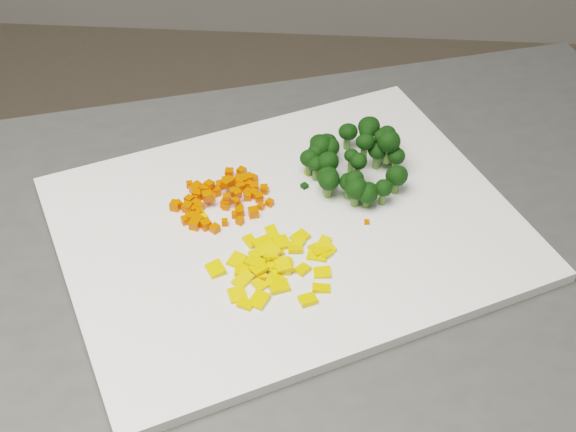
# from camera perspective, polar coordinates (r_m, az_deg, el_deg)

# --- Properties ---
(cutting_board) EXTENTS (0.59, 0.54, 0.01)m
(cutting_board) POSITION_cam_1_polar(r_m,az_deg,el_deg) (0.86, 0.00, -0.80)
(cutting_board) COLOR white
(cutting_board) RESTS_ON counter_block
(carrot_pile) EXTENTS (0.10, 0.10, 0.03)m
(carrot_pile) POSITION_cam_1_polar(r_m,az_deg,el_deg) (0.87, -4.68, 1.64)
(carrot_pile) COLOR #F04602
(carrot_pile) RESTS_ON cutting_board
(pepper_pile) EXTENTS (0.12, 0.12, 0.02)m
(pepper_pile) POSITION_cam_1_polar(r_m,az_deg,el_deg) (0.80, -0.90, -3.11)
(pepper_pile) COLOR yellow
(pepper_pile) RESTS_ON cutting_board
(broccoli_pile) EXTENTS (0.13, 0.13, 0.06)m
(broccoli_pile) POSITION_cam_1_polar(r_m,az_deg,el_deg) (0.90, 5.52, 4.26)
(broccoli_pile) COLOR black
(broccoli_pile) RESTS_ON cutting_board
(carrot_cube_0) EXTENTS (0.01, 0.01, 0.01)m
(carrot_cube_0) POSITION_cam_1_polar(r_m,az_deg,el_deg) (0.86, -2.48, 0.26)
(carrot_cube_0) COLOR #F04602
(carrot_cube_0) RESTS_ON carrot_pile
(carrot_cube_1) EXTENTS (0.01, 0.01, 0.01)m
(carrot_cube_1) POSITION_cam_1_polar(r_m,az_deg,el_deg) (0.87, -7.16, 0.63)
(carrot_cube_1) COLOR #F04602
(carrot_cube_1) RESTS_ON carrot_pile
(carrot_cube_2) EXTENTS (0.01, 0.01, 0.01)m
(carrot_cube_2) POSITION_cam_1_polar(r_m,az_deg,el_deg) (0.88, -2.88, 1.40)
(carrot_cube_2) COLOR #F04602
(carrot_cube_2) RESTS_ON carrot_pile
(carrot_cube_3) EXTENTS (0.01, 0.01, 0.01)m
(carrot_cube_3) POSITION_cam_1_polar(r_m,az_deg,el_deg) (0.87, -5.76, 1.40)
(carrot_cube_3) COLOR #F04602
(carrot_cube_3) RESTS_ON carrot_pile
(carrot_cube_4) EXTENTS (0.01, 0.01, 0.01)m
(carrot_cube_4) POSITION_cam_1_polar(r_m,az_deg,el_deg) (0.89, -4.17, 2.45)
(carrot_cube_4) COLOR #F04602
(carrot_cube_4) RESTS_ON carrot_pile
(carrot_cube_5) EXTENTS (0.01, 0.01, 0.01)m
(carrot_cube_5) POSITION_cam_1_polar(r_m,az_deg,el_deg) (0.88, -2.86, 1.66)
(carrot_cube_5) COLOR #F04602
(carrot_cube_5) RESTS_ON carrot_pile
(carrot_cube_6) EXTENTS (0.01, 0.01, 0.01)m
(carrot_cube_6) POSITION_cam_1_polar(r_m,az_deg,el_deg) (0.90, -4.41, 2.47)
(carrot_cube_6) COLOR #F04602
(carrot_cube_6) RESTS_ON carrot_pile
(carrot_cube_7) EXTENTS (0.01, 0.01, 0.01)m
(carrot_cube_7) POSITION_cam_1_polar(r_m,az_deg,el_deg) (0.88, -6.54, 0.88)
(carrot_cube_7) COLOR #F04602
(carrot_cube_7) RESTS_ON carrot_pile
(carrot_cube_8) EXTENTS (0.01, 0.01, 0.01)m
(carrot_cube_8) POSITION_cam_1_polar(r_m,az_deg,el_deg) (0.87, -3.89, 1.70)
(carrot_cube_8) COLOR #F04602
(carrot_cube_8) RESTS_ON carrot_pile
(carrot_cube_9) EXTENTS (0.01, 0.01, 0.01)m
(carrot_cube_9) POSITION_cam_1_polar(r_m,az_deg,el_deg) (0.88, -7.04, 1.15)
(carrot_cube_9) COLOR #F04602
(carrot_cube_9) RESTS_ON carrot_pile
(carrot_cube_10) EXTENTS (0.01, 0.01, 0.01)m
(carrot_cube_10) POSITION_cam_1_polar(r_m,az_deg,el_deg) (0.84, -5.22, -0.89)
(carrot_cube_10) COLOR #F04602
(carrot_cube_10) RESTS_ON carrot_pile
(carrot_cube_11) EXTENTS (0.01, 0.01, 0.01)m
(carrot_cube_11) POSITION_cam_1_polar(r_m,az_deg,el_deg) (0.89, -5.20, 1.77)
(carrot_cube_11) COLOR #F04602
(carrot_cube_11) RESTS_ON carrot_pile
(carrot_cube_12) EXTENTS (0.01, 0.01, 0.01)m
(carrot_cube_12) POSITION_cam_1_polar(r_m,az_deg,el_deg) (0.86, -6.54, 0.02)
(carrot_cube_12) COLOR #F04602
(carrot_cube_12) RESTS_ON carrot_pile
(carrot_cube_13) EXTENTS (0.01, 0.01, 0.01)m
(carrot_cube_13) POSITION_cam_1_polar(r_m,az_deg,el_deg) (0.87, -4.44, 0.91)
(carrot_cube_13) COLOR #F04602
(carrot_cube_13) RESTS_ON carrot_pile
(carrot_cube_14) EXTENTS (0.01, 0.01, 0.01)m
(carrot_cube_14) POSITION_cam_1_polar(r_m,az_deg,el_deg) (0.85, -4.52, -0.46)
(carrot_cube_14) COLOR #F04602
(carrot_cube_14) RESTS_ON carrot_pile
(carrot_cube_15) EXTENTS (0.01, 0.01, 0.01)m
(carrot_cube_15) POSITION_cam_1_polar(r_m,az_deg,el_deg) (0.89, -3.45, 2.07)
(carrot_cube_15) COLOR #F04602
(carrot_cube_15) RESTS_ON carrot_pile
(carrot_cube_16) EXTENTS (0.01, 0.01, 0.01)m
(carrot_cube_16) POSITION_cam_1_polar(r_m,az_deg,el_deg) (0.86, -6.96, -0.10)
(carrot_cube_16) COLOR #F04602
(carrot_cube_16) RESTS_ON carrot_pile
(carrot_cube_17) EXTENTS (0.01, 0.01, 0.01)m
(carrot_cube_17) POSITION_cam_1_polar(r_m,az_deg,el_deg) (0.90, -2.86, 2.26)
(carrot_cube_17) COLOR #F04602
(carrot_cube_17) RESTS_ON carrot_pile
(carrot_cube_18) EXTENTS (0.01, 0.01, 0.01)m
(carrot_cube_18) POSITION_cam_1_polar(r_m,az_deg,el_deg) (0.88, -7.85, 0.78)
(carrot_cube_18) COLOR #F04602
(carrot_cube_18) RESTS_ON carrot_pile
(carrot_cube_19) EXTENTS (0.01, 0.01, 0.01)m
(carrot_cube_19) POSITION_cam_1_polar(r_m,az_deg,el_deg) (0.86, -3.47, 0.29)
(carrot_cube_19) COLOR #F04602
(carrot_cube_19) RESTS_ON carrot_pile
(carrot_cube_20) EXTENTS (0.01, 0.01, 0.01)m
(carrot_cube_20) POSITION_cam_1_polar(r_m,az_deg,el_deg) (0.90, -3.26, 2.54)
(carrot_cube_20) COLOR #F04602
(carrot_cube_20) RESTS_ON carrot_pile
(carrot_cube_21) EXTENTS (0.01, 0.01, 0.01)m
(carrot_cube_21) POSITION_cam_1_polar(r_m,az_deg,el_deg) (0.87, -3.73, 1.07)
(carrot_cube_21) COLOR #F04602
(carrot_cube_21) RESTS_ON carrot_pile
(carrot_cube_22) EXTENTS (0.01, 0.01, 0.01)m
(carrot_cube_22) POSITION_cam_1_polar(r_m,az_deg,el_deg) (0.87, -4.39, 1.33)
(carrot_cube_22) COLOR #F04602
(carrot_cube_22) RESTS_ON carrot_pile
(carrot_cube_23) EXTENTS (0.01, 0.01, 0.01)m
(carrot_cube_23) POSITION_cam_1_polar(r_m,az_deg,el_deg) (0.89, -2.41, 2.04)
(carrot_cube_23) COLOR #F04602
(carrot_cube_23) RESTS_ON carrot_pile
(carrot_cube_24) EXTENTS (0.01, 0.01, 0.01)m
(carrot_cube_24) POSITION_cam_1_polar(r_m,az_deg,el_deg) (0.87, -4.43, 0.70)
(carrot_cube_24) COLOR #F04602
(carrot_cube_24) RESTS_ON carrot_pile
(carrot_cube_25) EXTENTS (0.01, 0.01, 0.01)m
(carrot_cube_25) POSITION_cam_1_polar(r_m,az_deg,el_deg) (0.87, -6.30, 0.68)
(carrot_cube_25) COLOR #F04602
(carrot_cube_25) RESTS_ON carrot_pile
(carrot_cube_26) EXTENTS (0.01, 0.01, 0.01)m
(carrot_cube_26) POSITION_cam_1_polar(r_m,az_deg,el_deg) (0.90, -2.75, 2.54)
(carrot_cube_26) COLOR #F04602
(carrot_cube_26) RESTS_ON carrot_pile
(carrot_cube_27) EXTENTS (0.01, 0.01, 0.01)m
(carrot_cube_27) POSITION_cam_1_polar(r_m,az_deg,el_deg) (0.89, -3.49, 2.07)
(carrot_cube_27) COLOR #F04602
(carrot_cube_27) RESTS_ON carrot_pile
(carrot_cube_28) EXTENTS (0.01, 0.01, 0.01)m
(carrot_cube_28) POSITION_cam_1_polar(r_m,az_deg,el_deg) (0.86, -7.32, -0.30)
(carrot_cube_28) COLOR #F04602
(carrot_cube_28) RESTS_ON carrot_pile
(carrot_cube_29) EXTENTS (0.01, 0.01, 0.01)m
(carrot_cube_29) POSITION_cam_1_polar(r_m,az_deg,el_deg) (0.87, -1.31, 0.95)
(carrot_cube_29) COLOR #F04602
(carrot_cube_29) RESTS_ON carrot_pile
(carrot_cube_30) EXTENTS (0.01, 0.01, 0.01)m
(carrot_cube_30) POSITION_cam_1_polar(r_m,az_deg,el_deg) (0.88, -5.75, 1.43)
(carrot_cube_30) COLOR #F04602
(carrot_cube_30) RESTS_ON carrot_pile
(carrot_cube_31) EXTENTS (0.01, 0.01, 0.01)m
(carrot_cube_31) POSITION_cam_1_polar(r_m,az_deg,el_deg) (0.87, -7.06, 0.40)
(carrot_cube_31) COLOR #F04602
(carrot_cube_31) RESTS_ON carrot_pile
(carrot_cube_32) EXTENTS (0.01, 0.01, 0.01)m
(carrot_cube_32) POSITION_cam_1_polar(r_m,az_deg,el_deg) (0.88, -6.65, 1.32)
(carrot_cube_32) COLOR #F04602
(carrot_cube_32) RESTS_ON carrot_pile
(carrot_cube_33) EXTENTS (0.01, 0.01, 0.01)m
(carrot_cube_33) POSITION_cam_1_polar(r_m,az_deg,el_deg) (0.87, -5.40, 1.33)
(carrot_cube_33) COLOR #F04602
(carrot_cube_33) RESTS_ON carrot_pile
(carrot_cube_34) EXTENTS (0.01, 0.01, 0.01)m
(carrot_cube_34) POSITION_cam_1_polar(r_m,az_deg,el_deg) (0.85, -3.44, -0.36)
(carrot_cube_34) COLOR #F04602
(carrot_cube_34) RESTS_ON carrot_pile
(carrot_cube_35) EXTENTS (0.01, 0.01, 0.01)m
(carrot_cube_35) POSITION_cam_1_polar(r_m,az_deg,el_deg) (0.89, -6.63, 1.89)
(carrot_cube_35) COLOR #F04602
(carrot_cube_35) RESTS_ON carrot_pile
(carrot_cube_36) EXTENTS (0.01, 0.01, 0.01)m
(carrot_cube_36) POSITION_cam_1_polar(r_m,az_deg,el_deg) (0.91, -3.32, 3.18)
(carrot_cube_36) COLOR #F04602
(carrot_cube_36) RESTS_ON carrot_pile
(carrot_cube_37) EXTENTS (0.01, 0.01, 0.01)m
(carrot_cube_37) POSITION_cam_1_polar(r_m,az_deg,el_deg) (0.85, -6.66, -0.59)
(carrot_cube_37) COLOR #F04602
(carrot_cube_37) RESTS_ON carrot_pile
(carrot_cube_38) EXTENTS (0.01, 0.01, 0.01)m
(carrot_cube_38) POSITION_cam_1_polar(r_m,az_deg,el_deg) (0.90, -2.89, 2.66)
(carrot_cube_38) COLOR #F04602
(carrot_cube_38) RESTS_ON carrot_pile
(carrot_cube_39) EXTENTS (0.01, 0.01, 0.01)m
(carrot_cube_39) POSITION_cam_1_polar(r_m,az_deg,el_deg) (0.90, -3.54, 2.67)
(carrot_cube_39) COLOR #F04602
(carrot_cube_39) RESTS_ON carrot_pile
(carrot_cube_40) EXTENTS (0.01, 0.01, 0.01)m
(carrot_cube_40) POSITION_cam_1_polar(r_m,az_deg,el_deg) (0.90, -3.49, 2.39)
(carrot_cube_40) COLOR #F04602
(carrot_cube_40) RESTS_ON carrot_pile
(carrot_cube_41) EXTENTS (0.01, 0.01, 0.01)m
(carrot_cube_41) POSITION_cam_1_polar(r_m,az_deg,el_deg) (0.90, -2.92, 2.32)
(carrot_cube_41) COLOR #F04602
(carrot_cube_41) RESTS_ON carrot_pile
(carrot_cube_42) EXTENTS (0.01, 0.01, 0.01)m
(carrot_cube_42) POSITION_cam_1_polar(r_m,az_deg,el_deg) (0.90, -3.15, 2.59)
(carrot_cube_42) COLOR #F04602
(carrot_cube_42) RESTS_ON carrot_pile
(carrot_cube_43) EXTENTS (0.01, 0.01, 0.01)m
(carrot_cube_43) POSITION_cam_1_polar(r_m,az_deg,el_deg) (0.87, -8.03, 0.74)
(carrot_cube_43) COLOR #F04602
(carrot_cube_43) RESTS_ON carrot_pile
(carrot_cube_44) EXTENTS (0.01, 0.01, 0.01)m
(carrot_cube_44) POSITION_cam_1_polar(r_m,az_deg,el_deg) (0.88, -4.42, 2.30)
(carrot_cube_44) COLOR #F04602
(carrot_cube_44) RESTS_ON carrot_pile
(carrot_cube_45) EXTENTS (0.01, 0.01, 0.01)m
(carrot_cube_45) POSITION_cam_1_polar(r_m,az_deg,el_deg) (0.87, -3.65, 1.60)
(carrot_cube_45) COLOR #F04602
(carrot_cube_45) RESTS_ON carrot_pile
(carrot_cube_46) EXTENTS (0.01, 0.01, 0.01)m
(carrot_cube_46) POSITION_cam_1_polar(r_m,az_deg,el_deg) (0.89, -6.45, 1.54)
(carrot_cube_46) COLOR #F04602
(carrot_cube_46) RESTS_ON carrot_pile
(carrot_cube_47) EXTENTS (0.01, 0.01, 0.01)m
(carrot_cube_47) POSITION_cam_1_polar(r_m,az_deg,el_deg) (0.88, -2.10, 1.34)
(carrot_cube_47) COLOR #F04602
(carrot_cube_47) RESTS_ON carrot_pile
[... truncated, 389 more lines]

